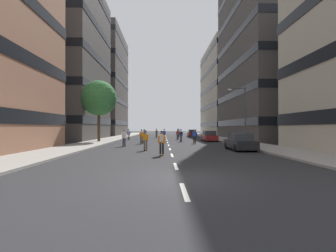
{
  "coord_description": "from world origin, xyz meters",
  "views": [
    {
      "loc": [
        -0.68,
        -9.68,
        2.0
      ],
      "look_at": [
        0.0,
        20.97,
        2.19
      ],
      "focal_mm": 26.24,
      "sensor_mm": 36.0,
      "label": 1
    }
  ],
  "objects_px": {
    "parked_car_far": "(192,133)",
    "skater_9": "(179,132)",
    "street_tree_near": "(99,98)",
    "skater_7": "(164,134)",
    "skater_4": "(162,141)",
    "skater_10": "(181,135)",
    "skater_0": "(124,137)",
    "skater_8": "(129,134)",
    "skater_5": "(145,139)",
    "skater_3": "(142,136)",
    "parked_car_near": "(209,136)",
    "parked_car_mid": "(240,142)",
    "skater_1": "(144,135)",
    "skater_2": "(195,136)",
    "skater_6": "(178,134)",
    "skater_11": "(157,132)",
    "streetlamp_right": "(242,109)"
  },
  "relations": [
    {
      "from": "skater_5",
      "to": "skater_7",
      "type": "distance_m",
      "value": 19.48
    },
    {
      "from": "skater_2",
      "to": "skater_10",
      "type": "xyz_separation_m",
      "value": [
        -1.42,
        3.71,
        0.03
      ]
    },
    {
      "from": "skater_2",
      "to": "skater_4",
      "type": "height_order",
      "value": "same"
    },
    {
      "from": "skater_10",
      "to": "skater_11",
      "type": "height_order",
      "value": "same"
    },
    {
      "from": "parked_car_far",
      "to": "skater_5",
      "type": "distance_m",
      "value": 36.01
    },
    {
      "from": "skater_5",
      "to": "skater_10",
      "type": "bearing_deg",
      "value": 72.4
    },
    {
      "from": "skater_1",
      "to": "skater_3",
      "type": "xyz_separation_m",
      "value": [
        -0.06,
        -3.31,
        0.0
      ]
    },
    {
      "from": "skater_0",
      "to": "skater_10",
      "type": "relative_size",
      "value": 1.0
    },
    {
      "from": "street_tree_near",
      "to": "skater_5",
      "type": "xyz_separation_m",
      "value": [
        7.13,
        -11.93,
        -4.99
      ]
    },
    {
      "from": "parked_car_far",
      "to": "skater_9",
      "type": "bearing_deg",
      "value": -125.25
    },
    {
      "from": "parked_car_mid",
      "to": "street_tree_near",
      "type": "xyz_separation_m",
      "value": [
        -15.44,
        11.92,
        5.27
      ]
    },
    {
      "from": "street_tree_near",
      "to": "skater_7",
      "type": "bearing_deg",
      "value": 40.02
    },
    {
      "from": "skater_1",
      "to": "parked_car_mid",
      "type": "bearing_deg",
      "value": -51.33
    },
    {
      "from": "parked_car_near",
      "to": "parked_car_mid",
      "type": "distance_m",
      "value": 14.3
    },
    {
      "from": "parked_car_far",
      "to": "skater_10",
      "type": "distance_m",
      "value": 22.6
    },
    {
      "from": "parked_car_mid",
      "to": "parked_car_far",
      "type": "relative_size",
      "value": 1.0
    },
    {
      "from": "parked_car_far",
      "to": "parked_car_near",
      "type": "bearing_deg",
      "value": -90.0
    },
    {
      "from": "parked_car_near",
      "to": "skater_5",
      "type": "distance_m",
      "value": 16.56
    },
    {
      "from": "parked_car_near",
      "to": "skater_10",
      "type": "bearing_deg",
      "value": -160.74
    },
    {
      "from": "skater_1",
      "to": "skater_2",
      "type": "bearing_deg",
      "value": -21.16
    },
    {
      "from": "parked_car_near",
      "to": "skater_6",
      "type": "bearing_deg",
      "value": 137.49
    },
    {
      "from": "street_tree_near",
      "to": "skater_11",
      "type": "bearing_deg",
      "value": 63.92
    },
    {
      "from": "skater_2",
      "to": "skater_10",
      "type": "distance_m",
      "value": 3.97
    },
    {
      "from": "parked_car_far",
      "to": "skater_8",
      "type": "height_order",
      "value": "skater_8"
    },
    {
      "from": "skater_0",
      "to": "skater_3",
      "type": "distance_m",
      "value": 4.13
    },
    {
      "from": "skater_8",
      "to": "skater_11",
      "type": "relative_size",
      "value": 1.0
    },
    {
      "from": "skater_4",
      "to": "skater_10",
      "type": "xyz_separation_m",
      "value": [
        2.65,
        16.73,
        0.0
      ]
    },
    {
      "from": "street_tree_near",
      "to": "skater_5",
      "type": "height_order",
      "value": "street_tree_near"
    },
    {
      "from": "parked_car_near",
      "to": "streetlamp_right",
      "type": "relative_size",
      "value": 0.68
    },
    {
      "from": "skater_2",
      "to": "skater_8",
      "type": "relative_size",
      "value": 1.0
    },
    {
      "from": "skater_0",
      "to": "skater_8",
      "type": "xyz_separation_m",
      "value": [
        -1.38,
        13.47,
        0.03
      ]
    },
    {
      "from": "skater_2",
      "to": "skater_7",
      "type": "xyz_separation_m",
      "value": [
        -3.73,
        10.27,
        0.0
      ]
    },
    {
      "from": "street_tree_near",
      "to": "streetlamp_right",
      "type": "xyz_separation_m",
      "value": [
        17.83,
        -5.17,
        -1.83
      ]
    },
    {
      "from": "skater_6",
      "to": "skater_10",
      "type": "relative_size",
      "value": 1.0
    },
    {
      "from": "street_tree_near",
      "to": "skater_4",
      "type": "relative_size",
      "value": 4.62
    },
    {
      "from": "parked_car_mid",
      "to": "skater_4",
      "type": "height_order",
      "value": "skater_4"
    },
    {
      "from": "street_tree_near",
      "to": "skater_3",
      "type": "xyz_separation_m",
      "value": [
        6.08,
        -3.61,
        -4.99
      ]
    },
    {
      "from": "streetlamp_right",
      "to": "skater_11",
      "type": "height_order",
      "value": "streetlamp_right"
    },
    {
      "from": "skater_1",
      "to": "skater_11",
      "type": "relative_size",
      "value": 1.0
    },
    {
      "from": "skater_10",
      "to": "skater_6",
      "type": "bearing_deg",
      "value": 91.41
    },
    {
      "from": "parked_car_mid",
      "to": "skater_1",
      "type": "distance_m",
      "value": 14.89
    },
    {
      "from": "parked_car_mid",
      "to": "skater_3",
      "type": "bearing_deg",
      "value": 138.4
    },
    {
      "from": "parked_car_mid",
      "to": "skater_2",
      "type": "bearing_deg",
      "value": 107.18
    },
    {
      "from": "streetlamp_right",
      "to": "skater_8",
      "type": "distance_m",
      "value": 18.7
    },
    {
      "from": "streetlamp_right",
      "to": "skater_4",
      "type": "height_order",
      "value": "streetlamp_right"
    },
    {
      "from": "skater_5",
      "to": "skater_3",
      "type": "bearing_deg",
      "value": 97.19
    },
    {
      "from": "skater_2",
      "to": "skater_4",
      "type": "distance_m",
      "value": 13.64
    },
    {
      "from": "skater_10",
      "to": "parked_car_mid",
      "type": "bearing_deg",
      "value": -71.72
    },
    {
      "from": "skater_6",
      "to": "skater_11",
      "type": "xyz_separation_m",
      "value": [
        -3.64,
        8.77,
        0.0
      ]
    },
    {
      "from": "parked_car_mid",
      "to": "streetlamp_right",
      "type": "bearing_deg",
      "value": 70.44
    }
  ]
}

